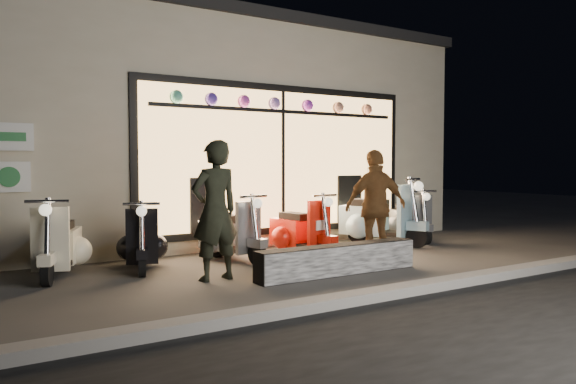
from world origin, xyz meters
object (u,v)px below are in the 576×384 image
object	(u,v)px
scooter_silver	(227,234)
woman	(376,206)
graffiti_barrier	(338,260)
man	(215,211)
scooter_red	(297,231)

from	to	relation	value
scooter_silver	woman	xyz separation A→B (m)	(1.75, -1.45, 0.45)
graffiti_barrier	scooter_silver	size ratio (longest dim) A/B	1.78
graffiti_barrier	woman	xyz separation A→B (m)	(1.04, 0.43, 0.65)
graffiti_barrier	man	bearing A→B (deg)	160.41
scooter_red	man	world-z (taller)	man
graffiti_barrier	scooter_silver	world-z (taller)	scooter_silver
graffiti_barrier	man	size ratio (longest dim) A/B	1.38
scooter_red	graffiti_barrier	bearing A→B (deg)	-112.39
graffiti_barrier	scooter_red	xyz separation A→B (m)	(0.42, 1.62, 0.19)
woman	scooter_red	bearing A→B (deg)	-50.86
scooter_red	man	distance (m)	2.29
graffiti_barrier	scooter_silver	xyz separation A→B (m)	(-0.72, 1.88, 0.19)
graffiti_barrier	man	world-z (taller)	man
man	woman	world-z (taller)	man
scooter_silver	woman	size ratio (longest dim) A/B	0.82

